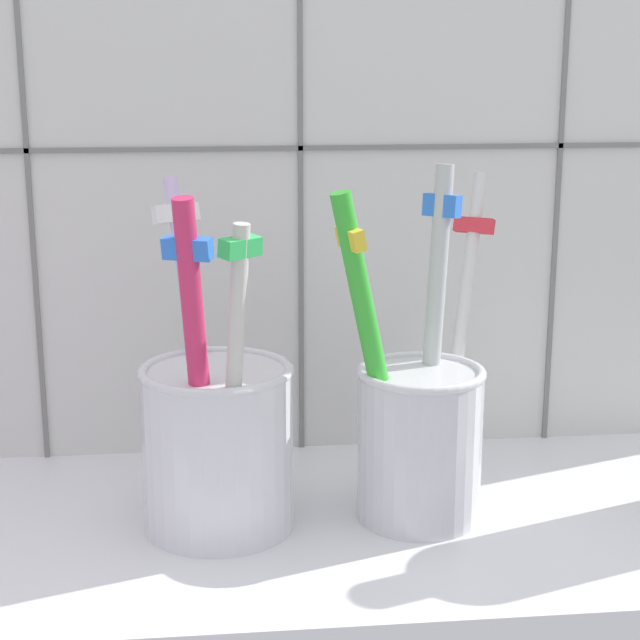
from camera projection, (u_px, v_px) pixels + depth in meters
counter_slab at (320, 537)px, 57.42cm from camera, size 64.00×22.00×2.00cm
tile_wall_back at (299, 122)px, 63.62cm from camera, size 64.00×2.20×45.00cm
toothbrush_cup_left at (217, 439)px, 55.24cm from camera, size 8.07×10.53×18.16cm
toothbrush_cup_right at (419, 429)px, 56.54cm from camera, size 10.30×10.00×18.95cm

